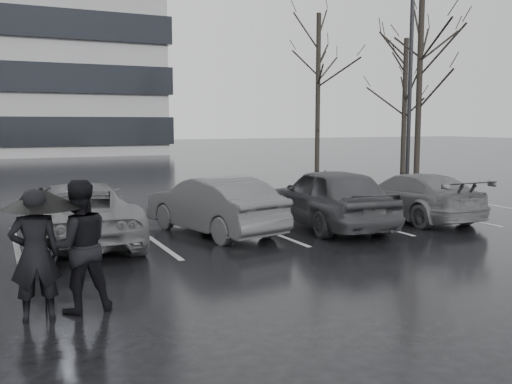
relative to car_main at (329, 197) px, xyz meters
The scene contains 13 objects.
ground 2.96m from the car_main, 140.47° to the right, with size 160.00×160.00×0.00m, color black.
car_main is the anchor object (origin of this frame).
car_west_a 2.94m from the car_main, behind, with size 1.42×4.08×1.35m, color #2C2C2F.
car_west_b 5.96m from the car_main, behind, with size 2.21×4.79×1.33m, color #454547.
car_east 2.69m from the car_main, ahead, with size 1.76×4.34×1.26m, color #454547.
pedestrian_left 8.29m from the car_main, 149.59° to the right, with size 0.64×0.42×1.76m, color black.
pedestrian_right 7.73m from the car_main, 148.34° to the right, with size 0.89×0.69×1.83m, color black.
umbrella 8.14m from the car_main, 150.14° to the right, with size 1.03×1.03×1.75m.
lamp_post 9.30m from the car_main, 37.67° to the left, with size 0.49×0.49×8.93m.
stall_stripes 3.18m from the car_main, 167.32° to the left, with size 19.72×5.00×0.00m.
tree_east 13.16m from the car_main, 39.87° to the left, with size 0.26×0.26×8.00m, color black.
tree_ne 17.52m from the car_main, 44.73° to the left, with size 0.26×0.26×7.00m, color black.
tree_north 17.88m from the car_main, 59.92° to the left, with size 0.26×0.26×8.50m, color black.
Camera 1 is at (-5.39, -10.20, 2.59)m, focal length 40.00 mm.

